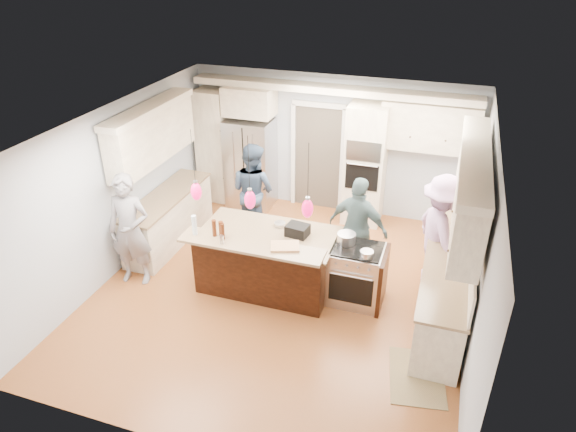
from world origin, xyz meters
name	(u,v)px	position (x,y,z in m)	size (l,w,h in m)	color
ground_plane	(281,290)	(0.00, 0.00, 0.00)	(6.00, 6.00, 0.00)	#A4582C
room_shell	(280,186)	(0.00, 0.00, 1.82)	(5.54, 6.04, 2.72)	#B2BCC6
refrigerator	(251,163)	(-1.55, 2.64, 0.90)	(0.90, 0.70, 1.80)	#B7B7BC
oven_column	(365,165)	(0.75, 2.67, 1.15)	(0.72, 0.69, 2.30)	#FBEFCB
back_upper_cabinets	(291,129)	(-0.75, 2.76, 1.67)	(5.30, 0.61, 2.54)	#FBEFCB
right_counter_run	(453,250)	(2.44, 0.30, 1.06)	(0.64, 3.10, 2.51)	#FBEFCB
left_cabinets	(163,188)	(-2.44, 0.80, 1.06)	(0.64, 2.30, 2.51)	#FBEFCB
kitchen_island	(267,259)	(-0.25, 0.07, 0.49)	(2.10, 1.46, 1.12)	black
island_range	(357,275)	(1.16, 0.15, 0.46)	(0.82, 0.71, 0.92)	#B7B7BC
pendant_lights	(250,200)	(-0.25, -0.51, 1.80)	(1.75, 0.15, 1.03)	black
person_bar_end	(130,230)	(-2.30, -0.45, 0.92)	(0.67, 0.44, 1.84)	gray
person_far_left	(253,191)	(-1.05, 1.52, 0.89)	(0.86, 0.67, 1.77)	#2D3F57
person_far_right	(358,228)	(1.00, 0.85, 0.85)	(0.99, 0.41, 1.70)	slate
person_range_side	(441,234)	(2.25, 0.90, 0.95)	(1.22, 0.70, 1.89)	#C095C8
floor_rug	(417,377)	(2.22, -1.17, 0.01)	(0.67, 0.98, 0.01)	olive
water_bottle	(194,225)	(-1.11, -0.54, 1.27)	(0.07, 0.07, 0.30)	silver
beer_bottle_a	(221,230)	(-0.71, -0.51, 1.25)	(0.07, 0.07, 0.26)	#441D0C
beer_bottle_b	(223,231)	(-0.68, -0.53, 1.24)	(0.06, 0.06, 0.25)	#441D0C
beer_bottle_c	(214,228)	(-0.83, -0.49, 1.25)	(0.06, 0.06, 0.25)	#441D0C
drink_can	(222,240)	(-0.65, -0.64, 1.18)	(0.06, 0.06, 0.12)	#B7B7BC
cutting_board	(285,246)	(0.23, -0.47, 1.14)	(0.39, 0.28, 0.03)	tan
pot_large	(346,238)	(0.94, 0.23, 1.00)	(0.27, 0.27, 0.16)	#B7B7BC
pot_small	(367,254)	(1.30, -0.04, 0.97)	(0.19, 0.19, 0.09)	#B7B7BC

